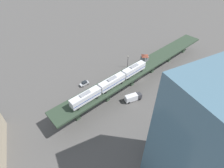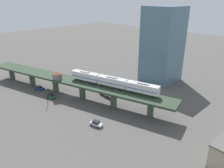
# 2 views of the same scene
# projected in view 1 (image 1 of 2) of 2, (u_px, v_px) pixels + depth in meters

# --- Properties ---
(ground_plane) EXTENTS (400.00, 400.00, 0.00)m
(ground_plane) POSITION_uv_depth(u_px,v_px,m) (140.00, 79.00, 85.60)
(ground_plane) COLOR #514F4C
(elevated_viaduct) EXTENTS (32.57, 90.92, 7.38)m
(elevated_viaduct) POSITION_uv_depth(u_px,v_px,m) (142.00, 68.00, 81.55)
(elevated_viaduct) COLOR #2C3D2C
(elevated_viaduct) RESTS_ON ground
(subway_train) EXTENTS (12.60, 36.60, 4.45)m
(subway_train) POSITION_uv_depth(u_px,v_px,m) (112.00, 82.00, 68.20)
(subway_train) COLOR silver
(subway_train) RESTS_ON elevated_viaduct
(signal_hut) EXTENTS (3.96, 3.96, 3.40)m
(signal_hut) POSITION_uv_depth(u_px,v_px,m) (145.00, 57.00, 83.26)
(signal_hut) COLOR slate
(signal_hut) RESTS_ON elevated_viaduct
(street_car_blue) EXTENTS (3.49, 4.75, 1.89)m
(street_car_blue) POSITION_uv_depth(u_px,v_px,m) (157.00, 62.00, 94.82)
(street_car_blue) COLOR #233D93
(street_car_blue) RESTS_ON ground
(street_car_green) EXTENTS (2.26, 4.54, 1.89)m
(street_car_green) POSITION_uv_depth(u_px,v_px,m) (138.00, 67.00, 91.20)
(street_car_green) COLOR #1E6638
(street_car_green) RESTS_ON ground
(street_car_silver) EXTENTS (2.74, 4.69, 1.89)m
(street_car_silver) POSITION_uv_depth(u_px,v_px,m) (84.00, 83.00, 81.42)
(street_car_silver) COLOR #B7BABF
(street_car_silver) RESTS_ON ground
(delivery_truck) EXTENTS (2.74, 7.32, 3.20)m
(delivery_truck) POSITION_uv_depth(u_px,v_px,m) (133.00, 97.00, 73.25)
(delivery_truck) COLOR #333338
(delivery_truck) RESTS_ON ground
(street_lamp) EXTENTS (0.44, 0.44, 6.94)m
(street_lamp) POSITION_uv_depth(u_px,v_px,m) (128.00, 61.00, 90.39)
(street_lamp) COLOR black
(street_lamp) RESTS_ON ground
(office_tower) EXTENTS (16.00, 16.00, 36.00)m
(office_tower) POSITION_uv_depth(u_px,v_px,m) (199.00, 147.00, 38.66)
(office_tower) COLOR slate
(office_tower) RESTS_ON ground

